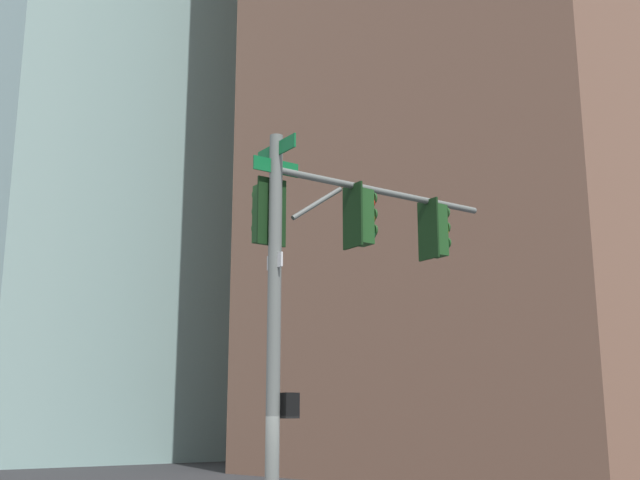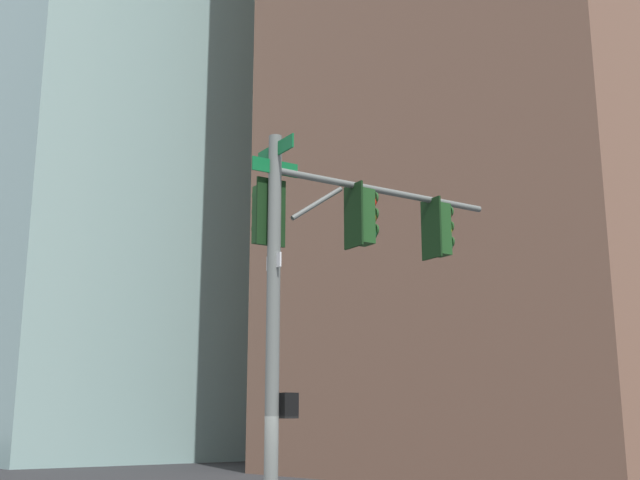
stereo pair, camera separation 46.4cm
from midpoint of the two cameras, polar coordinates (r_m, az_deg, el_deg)
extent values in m
cylinder|color=slate|center=(12.89, -4.37, -7.63)|extent=(0.22, 0.22, 7.16)
cylinder|color=slate|center=(14.75, 3.69, 3.44)|extent=(0.72, 4.64, 0.12)
cylinder|color=slate|center=(13.79, -1.17, 2.65)|extent=(0.22, 1.04, 0.75)
cube|color=#0F6B33|center=(13.61, -4.13, 6.46)|extent=(1.18, 0.18, 0.24)
cube|color=#0F6B33|center=(13.51, -4.15, 5.26)|extent=(0.14, 0.87, 0.24)
cube|color=white|center=(13.10, -4.26, -1.51)|extent=(0.45, 0.09, 0.24)
cube|color=#1E4C1E|center=(14.29, 2.03, 1.64)|extent=(0.38, 0.38, 1.00)
cube|color=black|center=(14.18, 1.41, 1.75)|extent=(0.54, 0.11, 1.16)
sphere|color=red|center=(14.49, 2.67, 2.67)|extent=(0.20, 0.20, 0.20)
cylinder|color=#1E4C1E|center=(14.55, 2.87, 2.97)|extent=(0.23, 0.07, 0.23)
sphere|color=#4C330A|center=(14.41, 2.68, 1.52)|extent=(0.20, 0.20, 0.20)
cylinder|color=#1E4C1E|center=(14.47, 2.88, 1.83)|extent=(0.23, 0.07, 0.23)
sphere|color=#0A3819|center=(14.34, 2.69, 0.36)|extent=(0.20, 0.20, 0.20)
cylinder|color=#1E4C1E|center=(14.40, 2.90, 0.67)|extent=(0.23, 0.07, 0.23)
cube|color=#1E4C1E|center=(15.40, 7.40, 0.67)|extent=(0.38, 0.38, 1.00)
cube|color=black|center=(15.27, 6.87, 0.77)|extent=(0.54, 0.11, 1.16)
sphere|color=#470A07|center=(15.60, 7.93, 1.64)|extent=(0.20, 0.20, 0.20)
cylinder|color=#1E4C1E|center=(15.67, 8.10, 1.92)|extent=(0.23, 0.07, 0.23)
sphere|color=#F29E0C|center=(15.53, 7.96, 0.57)|extent=(0.20, 0.20, 0.20)
cylinder|color=#1E4C1E|center=(15.59, 8.13, 0.86)|extent=(0.23, 0.07, 0.23)
sphere|color=#0A3819|center=(15.46, 8.00, -0.51)|extent=(0.20, 0.20, 0.20)
cylinder|color=#1E4C1E|center=(15.53, 8.17, -0.22)|extent=(0.23, 0.07, 0.23)
cube|color=#1E4C1E|center=(13.56, -4.87, 1.87)|extent=(0.38, 0.38, 1.00)
cube|color=black|center=(13.40, -4.46, 2.04)|extent=(0.11, 0.54, 1.16)
sphere|color=red|center=(13.81, -5.27, 2.89)|extent=(0.20, 0.20, 0.20)
cylinder|color=#1E4C1E|center=(13.89, -5.39, 3.19)|extent=(0.07, 0.23, 0.23)
sphere|color=#4C330A|center=(13.73, -5.29, 1.69)|extent=(0.20, 0.20, 0.20)
cylinder|color=#1E4C1E|center=(13.81, -5.42, 2.00)|extent=(0.07, 0.23, 0.23)
sphere|color=#0A3819|center=(13.66, -5.32, 0.47)|extent=(0.20, 0.20, 0.20)
cylinder|color=#1E4C1E|center=(13.73, -5.45, 0.79)|extent=(0.07, 0.23, 0.23)
cube|color=black|center=(12.97, -3.42, -11.72)|extent=(0.39, 0.30, 0.40)
cube|color=#EA5914|center=(13.04, -2.90, -11.73)|extent=(0.25, 0.05, 0.28)
cube|color=#4C3328|center=(58.87, 7.70, 8.76)|extent=(20.98, 17.45, 48.13)
cube|color=#9EC6C1|center=(71.71, -15.80, 12.01)|extent=(30.41, 23.69, 64.17)
cube|color=#845B47|center=(67.52, 10.21, -0.13)|extent=(19.35, 15.14, 34.32)
camera|label=1|loc=(0.23, -90.97, 0.22)|focal=44.82mm
camera|label=2|loc=(0.23, 89.03, -0.22)|focal=44.82mm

